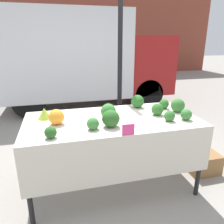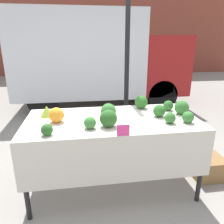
{
  "view_description": "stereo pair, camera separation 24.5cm",
  "coord_description": "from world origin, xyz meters",
  "views": [
    {
      "loc": [
        -0.58,
        -2.25,
        1.74
      ],
      "look_at": [
        0.0,
        0.0,
        0.97
      ],
      "focal_mm": 35.0,
      "sensor_mm": 36.0,
      "label": 1
    },
    {
      "loc": [
        -0.34,
        -2.3,
        1.74
      ],
      "look_at": [
        0.0,
        0.0,
        0.97
      ],
      "focal_mm": 35.0,
      "sensor_mm": 36.0,
      "label": 2
    }
  ],
  "objects": [
    {
      "name": "ground_plane",
      "position": [
        0.0,
        0.0,
        0.0
      ],
      "size": [
        40.0,
        40.0,
        0.0
      ],
      "primitive_type": "plane",
      "color": "gray"
    },
    {
      "name": "building_facade",
      "position": [
        0.0,
        9.54,
        2.66
      ],
      "size": [
        16.0,
        0.6,
        5.31
      ],
      "color": "brown",
      "rests_on": "ground_plane"
    },
    {
      "name": "tent_pole",
      "position": [
        0.36,
        0.93,
        1.33
      ],
      "size": [
        0.07,
        0.07,
        2.66
      ],
      "color": "black",
      "rests_on": "ground_plane"
    },
    {
      "name": "parked_truck",
      "position": [
        0.1,
        3.84,
        1.3
      ],
      "size": [
        4.4,
        2.22,
        2.42
      ],
      "color": "silver",
      "rests_on": "ground_plane"
    },
    {
      "name": "market_table",
      "position": [
        0.0,
        -0.07,
        0.78
      ],
      "size": [
        1.94,
        0.97,
        0.89
      ],
      "color": "beige",
      "rests_on": "ground_plane"
    },
    {
      "name": "orange_cauliflower",
      "position": [
        -0.61,
        -0.02,
        0.97
      ],
      "size": [
        0.16,
        0.16,
        0.16
      ],
      "color": "orange",
      "rests_on": "market_table"
    },
    {
      "name": "romanesco_head",
      "position": [
        -0.74,
        0.19,
        0.95
      ],
      "size": [
        0.16,
        0.16,
        0.13
      ],
      "color": "#93B238",
      "rests_on": "market_table"
    },
    {
      "name": "broccoli_head_0",
      "position": [
        -0.67,
        -0.36,
        0.94
      ],
      "size": [
        0.11,
        0.11,
        0.11
      ],
      "color": "#285B23",
      "rests_on": "market_table"
    },
    {
      "name": "broccoli_head_1",
      "position": [
        -0.07,
        -0.23,
        0.98
      ],
      "size": [
        0.18,
        0.18,
        0.18
      ],
      "color": "#285B23",
      "rests_on": "market_table"
    },
    {
      "name": "broccoli_head_2",
      "position": [
        0.43,
        0.33,
        0.97
      ],
      "size": [
        0.17,
        0.17,
        0.17
      ],
      "color": "#2D6628",
      "rests_on": "market_table"
    },
    {
      "name": "broccoli_head_3",
      "position": [
        0.79,
        -0.24,
        0.95
      ],
      "size": [
        0.13,
        0.13,
        0.13
      ],
      "color": "#387533",
      "rests_on": "market_table"
    },
    {
      "name": "broccoli_head_4",
      "position": [
        0.59,
        -0.23,
        0.95
      ],
      "size": [
        0.12,
        0.12,
        0.12
      ],
      "color": "#336B2D",
      "rests_on": "market_table"
    },
    {
      "name": "broccoli_head_5",
      "position": [
        0.55,
        -0.01,
        0.96
      ],
      "size": [
        0.14,
        0.14,
        0.14
      ],
      "color": "#2D6628",
      "rests_on": "market_table"
    },
    {
      "name": "broccoli_head_6",
      "position": [
        -0.26,
        -0.26,
        0.95
      ],
      "size": [
        0.12,
        0.12,
        0.12
      ],
      "color": "#387533",
      "rests_on": "market_table"
    },
    {
      "name": "broccoli_head_7",
      "position": [
        0.75,
        0.2,
        0.95
      ],
      "size": [
        0.12,
        0.12,
        0.12
      ],
      "color": "#2D6628",
      "rests_on": "market_table"
    },
    {
      "name": "broccoli_head_8",
      "position": [
        0.85,
        0.03,
        0.97
      ],
      "size": [
        0.17,
        0.17,
        0.17
      ],
      "color": "#336B2D",
      "rests_on": "market_table"
    },
    {
      "name": "broccoli_head_9",
      "position": [
        -0.04,
        0.02,
        0.97
      ],
      "size": [
        0.17,
        0.17,
        0.17
      ],
      "color": "#387533",
      "rests_on": "market_table"
    },
    {
      "name": "price_sign",
      "position": [
        0.04,
        -0.47,
        0.94
      ],
      "size": [
        0.12,
        0.01,
        0.11
      ],
      "color": "#E53D84",
      "rests_on": "market_table"
    },
    {
      "name": "produce_crate",
      "position": [
        1.28,
        -0.0,
        0.14
      ],
      "size": [
        0.4,
        0.38,
        0.27
      ],
      "color": "olive",
      "rests_on": "ground_plane"
    }
  ]
}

